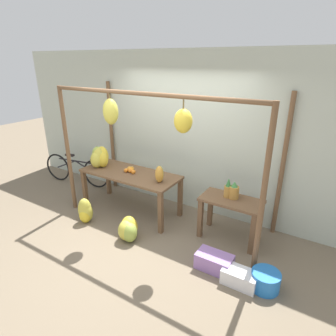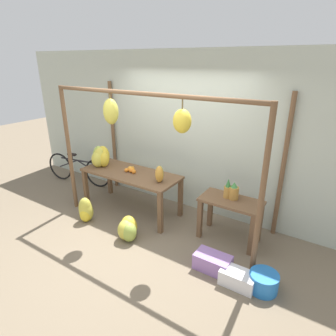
{
  "view_description": "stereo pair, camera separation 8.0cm",
  "coord_description": "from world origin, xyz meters",
  "px_view_note": "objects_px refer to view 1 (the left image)",
  "views": [
    {
      "loc": [
        2.29,
        -2.87,
        2.63
      ],
      "look_at": [
        0.1,
        0.68,
        1.01
      ],
      "focal_mm": 30.0,
      "sensor_mm": 36.0,
      "label": 1
    },
    {
      "loc": [
        2.36,
        -2.82,
        2.63
      ],
      "look_at": [
        0.1,
        0.68,
        1.01
      ],
      "focal_mm": 30.0,
      "sensor_mm": 36.0,
      "label": 2
    }
  ],
  "objects_px": {
    "fruit_crate_purple": "(240,278)",
    "parked_bicycle": "(76,170)",
    "pineapple_cluster": "(232,190)",
    "banana_pile_ground_right": "(129,229)",
    "blue_bucket": "(265,280)",
    "papaya_pile": "(159,174)",
    "orange_pile": "(130,170)",
    "banana_pile_ground_left": "(86,212)",
    "fruit_crate_white": "(214,262)",
    "banana_pile_on_table": "(99,157)"
  },
  "relations": [
    {
      "from": "fruit_crate_purple",
      "to": "parked_bicycle",
      "type": "bearing_deg",
      "value": 165.57
    },
    {
      "from": "pineapple_cluster",
      "to": "banana_pile_ground_right",
      "type": "height_order",
      "value": "pineapple_cluster"
    },
    {
      "from": "blue_bucket",
      "to": "papaya_pile",
      "type": "relative_size",
      "value": 1.25
    },
    {
      "from": "orange_pile",
      "to": "banana_pile_ground_left",
      "type": "xyz_separation_m",
      "value": [
        -0.42,
        -0.75,
        -0.62
      ]
    },
    {
      "from": "parked_bicycle",
      "to": "pineapple_cluster",
      "type": "bearing_deg",
      "value": -2.25
    },
    {
      "from": "orange_pile",
      "to": "banana_pile_ground_right",
      "type": "relative_size",
      "value": 0.55
    },
    {
      "from": "orange_pile",
      "to": "banana_pile_ground_left",
      "type": "relative_size",
      "value": 0.54
    },
    {
      "from": "fruit_crate_white",
      "to": "parked_bicycle",
      "type": "distance_m",
      "value": 3.85
    },
    {
      "from": "parked_bicycle",
      "to": "banana_pile_ground_right",
      "type": "bearing_deg",
      "value": -24.01
    },
    {
      "from": "orange_pile",
      "to": "fruit_crate_white",
      "type": "xyz_separation_m",
      "value": [
        1.93,
        -0.68,
        -0.69
      ]
    },
    {
      "from": "banana_pile_ground_left",
      "to": "papaya_pile",
      "type": "distance_m",
      "value": 1.46
    },
    {
      "from": "banana_pile_ground_right",
      "to": "parked_bicycle",
      "type": "distance_m",
      "value": 2.55
    },
    {
      "from": "orange_pile",
      "to": "fruit_crate_purple",
      "type": "xyz_separation_m",
      "value": [
        2.31,
        -0.77,
        -0.7
      ]
    },
    {
      "from": "banana_pile_on_table",
      "to": "orange_pile",
      "type": "xyz_separation_m",
      "value": [
        0.65,
        0.08,
        -0.14
      ]
    },
    {
      "from": "banana_pile_ground_right",
      "to": "fruit_crate_white",
      "type": "height_order",
      "value": "banana_pile_ground_right"
    },
    {
      "from": "pineapple_cluster",
      "to": "blue_bucket",
      "type": "height_order",
      "value": "pineapple_cluster"
    },
    {
      "from": "banana_pile_ground_right",
      "to": "fruit_crate_purple",
      "type": "relative_size",
      "value": 1.0
    },
    {
      "from": "banana_pile_ground_right",
      "to": "fruit_crate_white",
      "type": "bearing_deg",
      "value": 2.86
    },
    {
      "from": "banana_pile_on_table",
      "to": "banana_pile_ground_left",
      "type": "height_order",
      "value": "banana_pile_on_table"
    },
    {
      "from": "blue_bucket",
      "to": "papaya_pile",
      "type": "bearing_deg",
      "value": 163.06
    },
    {
      "from": "blue_bucket",
      "to": "parked_bicycle",
      "type": "height_order",
      "value": "parked_bicycle"
    },
    {
      "from": "banana_pile_on_table",
      "to": "parked_bicycle",
      "type": "xyz_separation_m",
      "value": [
        -1.14,
        0.37,
        -0.6
      ]
    },
    {
      "from": "orange_pile",
      "to": "fruit_crate_white",
      "type": "height_order",
      "value": "orange_pile"
    },
    {
      "from": "papaya_pile",
      "to": "banana_pile_on_table",
      "type": "bearing_deg",
      "value": 179.63
    },
    {
      "from": "papaya_pile",
      "to": "banana_pile_ground_right",
      "type": "bearing_deg",
      "value": -102.77
    },
    {
      "from": "banana_pile_ground_right",
      "to": "fruit_crate_purple",
      "type": "distance_m",
      "value": 1.78
    },
    {
      "from": "pineapple_cluster",
      "to": "fruit_crate_purple",
      "type": "distance_m",
      "value": 1.25
    },
    {
      "from": "banana_pile_ground_right",
      "to": "blue_bucket",
      "type": "bearing_deg",
      "value": 2.1
    },
    {
      "from": "fruit_crate_white",
      "to": "blue_bucket",
      "type": "distance_m",
      "value": 0.67
    },
    {
      "from": "blue_bucket",
      "to": "banana_pile_on_table",
      "type": "bearing_deg",
      "value": 169.66
    },
    {
      "from": "papaya_pile",
      "to": "fruit_crate_purple",
      "type": "relative_size",
      "value": 0.66
    },
    {
      "from": "pineapple_cluster",
      "to": "fruit_crate_white",
      "type": "distance_m",
      "value": 1.08
    },
    {
      "from": "blue_bucket",
      "to": "pineapple_cluster",
      "type": "bearing_deg",
      "value": 133.63
    },
    {
      "from": "orange_pile",
      "to": "blue_bucket",
      "type": "bearing_deg",
      "value": -14.57
    },
    {
      "from": "banana_pile_ground_left",
      "to": "banana_pile_ground_right",
      "type": "distance_m",
      "value": 0.95
    },
    {
      "from": "banana_pile_ground_left",
      "to": "parked_bicycle",
      "type": "xyz_separation_m",
      "value": [
        -1.38,
        1.03,
        0.15
      ]
    },
    {
      "from": "fruit_crate_white",
      "to": "blue_bucket",
      "type": "xyz_separation_m",
      "value": [
        0.67,
        0.01,
        0.01
      ]
    },
    {
      "from": "banana_pile_ground_right",
      "to": "papaya_pile",
      "type": "xyz_separation_m",
      "value": [
        0.15,
        0.66,
        0.73
      ]
    },
    {
      "from": "orange_pile",
      "to": "pineapple_cluster",
      "type": "xyz_separation_m",
      "value": [
        1.82,
        0.14,
        0.0
      ]
    },
    {
      "from": "banana_pile_on_table",
      "to": "fruit_crate_purple",
      "type": "xyz_separation_m",
      "value": [
        2.96,
        -0.69,
        -0.84
      ]
    },
    {
      "from": "banana_pile_ground_left",
      "to": "fruit_crate_purple",
      "type": "height_order",
      "value": "banana_pile_ground_left"
    },
    {
      "from": "pineapple_cluster",
      "to": "papaya_pile",
      "type": "distance_m",
      "value": 1.17
    },
    {
      "from": "papaya_pile",
      "to": "pineapple_cluster",
      "type": "bearing_deg",
      "value": 11.55
    },
    {
      "from": "banana_pile_ground_right",
      "to": "papaya_pile",
      "type": "bearing_deg",
      "value": 77.23
    },
    {
      "from": "banana_pile_on_table",
      "to": "fruit_crate_purple",
      "type": "height_order",
      "value": "banana_pile_on_table"
    },
    {
      "from": "banana_pile_ground_right",
      "to": "pineapple_cluster",
      "type": "bearing_deg",
      "value": 34.72
    },
    {
      "from": "fruit_crate_white",
      "to": "papaya_pile",
      "type": "distance_m",
      "value": 1.59
    },
    {
      "from": "fruit_crate_white",
      "to": "papaya_pile",
      "type": "relative_size",
      "value": 1.69
    },
    {
      "from": "banana_pile_ground_left",
      "to": "blue_bucket",
      "type": "distance_m",
      "value": 3.01
    },
    {
      "from": "banana_pile_ground_right",
      "to": "blue_bucket",
      "type": "xyz_separation_m",
      "value": [
        2.07,
        0.08,
        -0.05
      ]
    }
  ]
}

